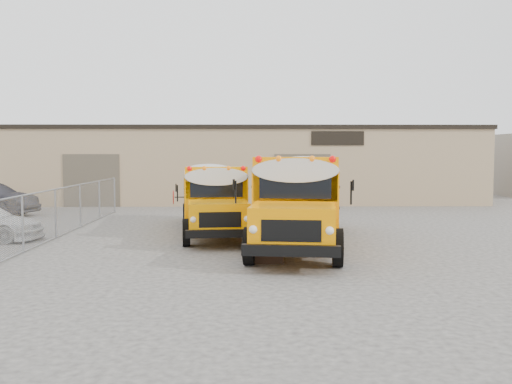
{
  "coord_description": "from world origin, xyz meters",
  "views": [
    {
      "loc": [
        0.95,
        -17.46,
        3.11
      ],
      "look_at": [
        1.22,
        4.09,
        1.6
      ],
      "focal_mm": 40.0,
      "sensor_mm": 36.0,
      "label": 1
    }
  ],
  "objects": [
    {
      "name": "ground",
      "position": [
        0.0,
        0.0,
        0.0
      ],
      "size": [
        120.0,
        120.0,
        0.0
      ],
      "primitive_type": "plane",
      "color": "#403D3B",
      "rests_on": "ground"
    },
    {
      "name": "warehouse",
      "position": [
        -0.0,
        19.99,
        2.37
      ],
      "size": [
        30.2,
        10.2,
        4.67
      ],
      "color": "tan",
      "rests_on": "ground"
    },
    {
      "name": "chainlink_fence",
      "position": [
        -6.0,
        3.0,
        0.9
      ],
      "size": [
        0.07,
        18.07,
        1.81
      ],
      "color": "gray",
      "rests_on": "ground"
    },
    {
      "name": "school_bus_left",
      "position": [
        -1.1,
        10.49,
        1.52
      ],
      "size": [
        3.19,
        9.19,
        2.63
      ],
      "color": "#F89900",
      "rests_on": "ground"
    },
    {
      "name": "school_bus_right",
      "position": [
        3.46,
        8.35,
        1.74
      ],
      "size": [
        3.75,
        10.52,
        3.01
      ],
      "color": "#FB8F00",
      "rests_on": "ground"
    },
    {
      "name": "tarp_bundle",
      "position": [
        1.4,
        -1.41,
        0.74
      ],
      "size": [
        1.06,
        1.06,
        1.45
      ],
      "color": "black",
      "rests_on": "ground"
    }
  ]
}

